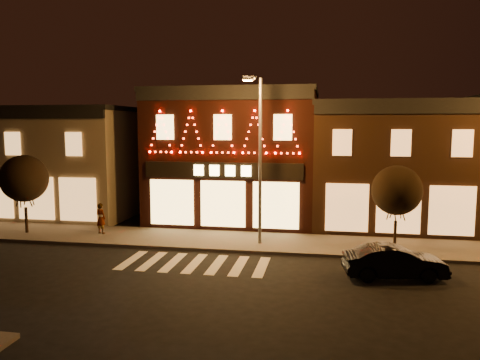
# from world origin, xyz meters

# --- Properties ---
(ground) EXTENTS (120.00, 120.00, 0.00)m
(ground) POSITION_xyz_m (0.00, 0.00, 0.00)
(ground) COLOR black
(ground) RESTS_ON ground
(sidewalk_far) EXTENTS (44.00, 4.00, 0.15)m
(sidewalk_far) POSITION_xyz_m (2.00, 8.00, 0.07)
(sidewalk_far) COLOR #47423D
(sidewalk_far) RESTS_ON ground
(building_left) EXTENTS (12.20, 8.28, 7.30)m
(building_left) POSITION_xyz_m (-13.00, 13.99, 3.66)
(building_left) COLOR #7B7057
(building_left) RESTS_ON ground
(building_pulp) EXTENTS (10.20, 8.34, 8.30)m
(building_pulp) POSITION_xyz_m (0.00, 13.98, 4.16)
(building_pulp) COLOR black
(building_pulp) RESTS_ON ground
(building_right_a) EXTENTS (9.20, 8.28, 7.50)m
(building_right_a) POSITION_xyz_m (9.50, 13.99, 3.76)
(building_right_a) COLOR #362013
(building_right_a) RESTS_ON ground
(streetlamp_mid) EXTENTS (0.74, 1.89, 8.27)m
(streetlamp_mid) POSITION_xyz_m (2.38, 7.30, 5.00)
(streetlamp_mid) COLOR #59595E
(streetlamp_mid) RESTS_ON sidewalk_far
(tree_left) EXTENTS (2.59, 2.59, 4.34)m
(tree_left) POSITION_xyz_m (-10.72, 7.61, 3.18)
(tree_left) COLOR black
(tree_left) RESTS_ON sidewalk_far
(tree_right) EXTENTS (2.42, 2.42, 4.04)m
(tree_right) POSITION_xyz_m (9.08, 7.89, 2.98)
(tree_right) COLOR black
(tree_right) RESTS_ON sidewalk_far
(dark_sedan) EXTENTS (4.18, 1.99, 1.32)m
(dark_sedan) POSITION_xyz_m (8.44, 3.50, 0.66)
(dark_sedan) COLOR black
(dark_sedan) RESTS_ON ground
(pedestrian) EXTENTS (0.72, 0.59, 1.70)m
(pedestrian) POSITION_xyz_m (-6.51, 8.12, 1.00)
(pedestrian) COLOR gray
(pedestrian) RESTS_ON sidewalk_far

